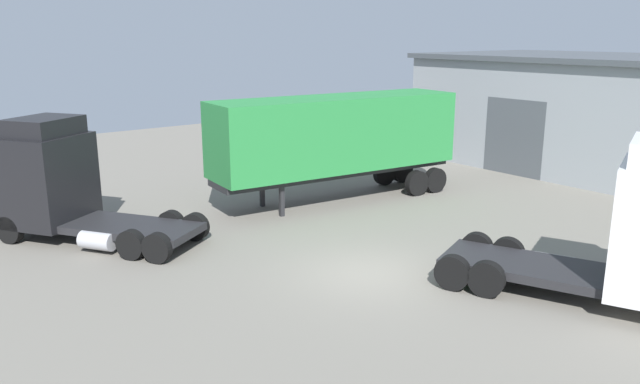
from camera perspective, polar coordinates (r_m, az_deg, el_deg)
ground_plane at (r=17.82m, az=4.46°, el=-7.47°), size 60.00×60.00×0.00m
container_trailer_green at (r=24.81m, az=1.61°, el=5.16°), size 3.58×10.46×4.20m
tractor_unit_black at (r=22.14m, az=-22.89°, el=0.81°), size 6.87×5.67×3.98m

